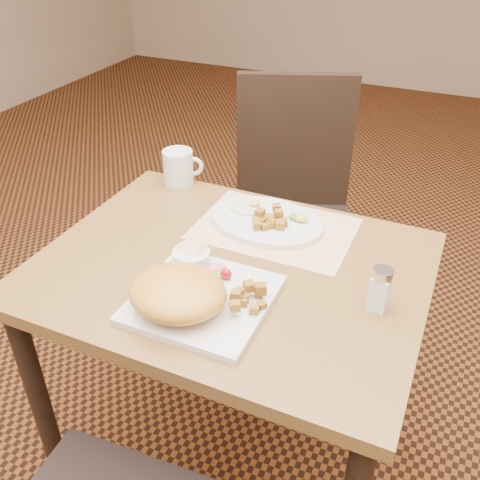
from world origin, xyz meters
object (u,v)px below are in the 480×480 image
at_px(chair_far, 293,201).
at_px(plate_oval, 266,221).
at_px(salt_shaker, 380,289).
at_px(plate_square, 203,299).
at_px(table, 231,300).
at_px(coffee_mug, 179,167).

height_order(chair_far, plate_oval, chair_far).
distance_m(chair_far, plate_oval, 0.57).
distance_m(chair_far, salt_shaker, 0.89).
height_order(plate_square, plate_oval, plate_oval).
distance_m(plate_oval, salt_shaker, 0.40).
xyz_separation_m(table, chair_far, (-0.08, 0.71, -0.10)).
xyz_separation_m(plate_square, coffee_mug, (-0.32, 0.47, 0.04)).
bearing_deg(table, chair_far, 96.64).
distance_m(chair_far, coffee_mug, 0.53).
relative_size(chair_far, coffee_mug, 8.34).
bearing_deg(table, plate_oval, 86.68).
height_order(table, chair_far, chair_far).
bearing_deg(chair_far, coffee_mug, 37.95).
height_order(chair_far, salt_shaker, chair_far).
height_order(table, coffee_mug, coffee_mug).
relative_size(plate_oval, coffee_mug, 2.62).
distance_m(table, coffee_mug, 0.48).
height_order(salt_shaker, coffee_mug, coffee_mug).
height_order(plate_square, coffee_mug, coffee_mug).
bearing_deg(plate_oval, plate_square, -91.09).
bearing_deg(plate_square, plate_oval, 88.91).
xyz_separation_m(table, plate_oval, (0.01, 0.20, 0.12)).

